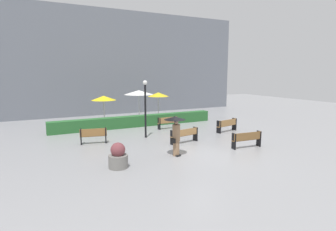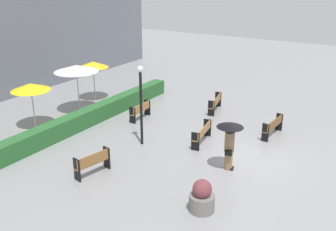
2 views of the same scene
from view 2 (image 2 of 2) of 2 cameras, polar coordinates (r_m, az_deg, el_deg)
ground_plane at (r=16.29m, az=11.93°, el=-6.57°), size 60.00×60.00×0.00m
bench_far_right at (r=21.47m, az=7.11°, el=1.96°), size 1.83×0.72×0.87m
bench_far_left at (r=14.94m, az=-11.16°, el=-6.84°), size 1.53×0.63×0.90m
bench_back_row at (r=20.18m, az=-4.10°, el=0.83°), size 1.54×0.41×0.87m
bench_mid_center at (r=17.37m, az=5.16°, el=-2.58°), size 1.87×0.64×0.84m
bench_near_right at (r=18.72m, az=15.45°, el=-1.46°), size 1.80×0.47×0.87m
pedestrian_with_umbrella at (r=14.87m, az=9.17°, el=-3.44°), size 1.03×1.03×1.99m
planter_pot at (r=12.68m, az=5.08°, el=-12.08°), size 0.84×0.84×1.12m
lamp_post at (r=16.64m, az=-4.07°, el=2.79°), size 0.28×0.28×3.62m
patio_umbrella_yellow at (r=19.69m, az=-19.82°, el=4.02°), size 1.91×1.91×2.29m
patio_umbrella_white at (r=21.23m, az=-13.53°, el=6.84°), size 2.39×2.39×2.65m
patio_umbrella_yellow_far at (r=23.31m, az=-11.14°, el=7.47°), size 1.84×1.84×2.36m
hedge_strip at (r=20.04m, az=-11.25°, el=0.05°), size 12.71×0.70×0.83m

